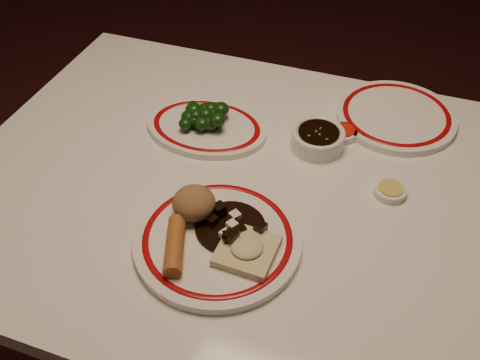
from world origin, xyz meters
name	(u,v)px	position (x,y,z in m)	size (l,w,h in m)	color
dining_table	(252,215)	(0.00, 0.00, 0.66)	(1.20, 0.90, 0.75)	white
main_plate	(218,240)	(-0.01, -0.17, 0.76)	(0.32, 0.32, 0.02)	white
rice_mound	(194,203)	(-0.07, -0.13, 0.80)	(0.08, 0.08, 0.06)	olive
spring_roll	(175,246)	(-0.07, -0.22, 0.78)	(0.03, 0.03, 0.12)	#A76129
fried_wonton	(247,250)	(0.05, -0.18, 0.78)	(0.10, 0.10, 0.03)	beige
stirfry_heap	(231,227)	(0.01, -0.14, 0.78)	(0.13, 0.13, 0.03)	black
broccoli_plate	(207,127)	(-0.15, 0.13, 0.76)	(0.27, 0.24, 0.02)	white
broccoli_pile	(204,116)	(-0.16, 0.13, 0.79)	(0.11, 0.10, 0.05)	#23471C
soy_bowl	(318,140)	(0.09, 0.16, 0.77)	(0.11, 0.11, 0.04)	white
sweet_sour_dish	(343,133)	(0.14, 0.21, 0.76)	(0.06, 0.06, 0.02)	white
mustard_dish	(390,191)	(0.26, 0.06, 0.76)	(0.06, 0.06, 0.02)	white
far_plate	(396,116)	(0.24, 0.32, 0.76)	(0.34, 0.34, 0.02)	white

